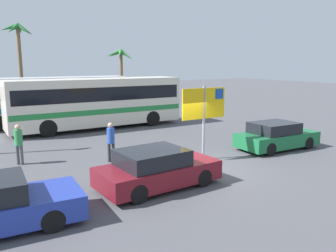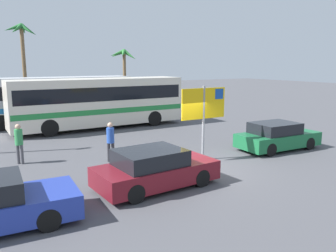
{
  "view_description": "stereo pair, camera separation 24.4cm",
  "coord_description": "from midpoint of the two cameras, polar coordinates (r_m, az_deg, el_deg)",
  "views": [
    {
      "loc": [
        -7.81,
        -10.48,
        4.13
      ],
      "look_at": [
        0.34,
        2.65,
        1.3
      ],
      "focal_mm": 36.81,
      "sensor_mm": 36.0,
      "label": 1
    },
    {
      "loc": [
        -7.6,
        -10.6,
        4.13
      ],
      "look_at": [
        0.34,
        2.65,
        1.3
      ],
      "focal_mm": 36.81,
      "sensor_mm": 36.0,
      "label": 2
    }
  ],
  "objects": [
    {
      "name": "ground",
      "position": [
        13.69,
        4.18,
        -7.2
      ],
      "size": [
        120.0,
        120.0,
        0.0
      ],
      "primitive_type": "plane",
      "color": "#4C4C51"
    },
    {
      "name": "palm_tree_seaside",
      "position": [
        32.84,
        -23.73,
        12.68
      ],
      "size": [
        2.8,
        2.76,
        7.47
      ],
      "color": "brown",
      "rests_on": "ground"
    },
    {
      "name": "palm_tree_inland",
      "position": [
        35.15,
        -8.03,
        10.76
      ],
      "size": [
        3.0,
        2.82,
        5.5
      ],
      "color": "brown",
      "rests_on": "ground"
    },
    {
      "name": "bus_rear_coach",
      "position": [
        24.95,
        -19.31,
        4.4
      ],
      "size": [
        10.9,
        2.45,
        3.17
      ],
      "color": "silver",
      "rests_on": "ground"
    },
    {
      "name": "car_green",
      "position": [
        17.5,
        17.1,
        -1.61
      ],
      "size": [
        4.15,
        1.95,
        1.32
      ],
      "rotation": [
        0.0,
        0.0,
        -0.04
      ],
      "color": "#196638",
      "rests_on": "ground"
    },
    {
      "name": "pedestrian_by_bus",
      "position": [
        15.39,
        -23.93,
        -2.3
      ],
      "size": [
        0.32,
        0.32,
        1.68
      ],
      "rotation": [
        0.0,
        0.0,
        0.85
      ],
      "color": "#4C4C51",
      "rests_on": "ground"
    },
    {
      "name": "car_maroon",
      "position": [
        11.62,
        -2.5,
        -7.13
      ],
      "size": [
        4.21,
        2.09,
        1.32
      ],
      "rotation": [
        0.0,
        0.0,
        0.06
      ],
      "color": "maroon",
      "rests_on": "ground"
    },
    {
      "name": "bus_front_coach",
      "position": [
        22.39,
        -11.92,
        4.14
      ],
      "size": [
        10.9,
        2.45,
        3.17
      ],
      "color": "silver",
      "rests_on": "ground"
    },
    {
      "name": "pedestrian_crossing_lot",
      "position": [
        14.66,
        -9.92,
        -2.12
      ],
      "size": [
        0.32,
        0.32,
        1.69
      ],
      "rotation": [
        0.0,
        0.0,
        0.94
      ],
      "color": "#2D2D33",
      "rests_on": "ground"
    },
    {
      "name": "ferry_sign",
      "position": [
        14.69,
        5.64,
        3.27
      ],
      "size": [
        2.2,
        0.11,
        3.2
      ],
      "rotation": [
        0.0,
        0.0,
        -0.0
      ],
      "color": "gray",
      "rests_on": "ground"
    }
  ]
}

